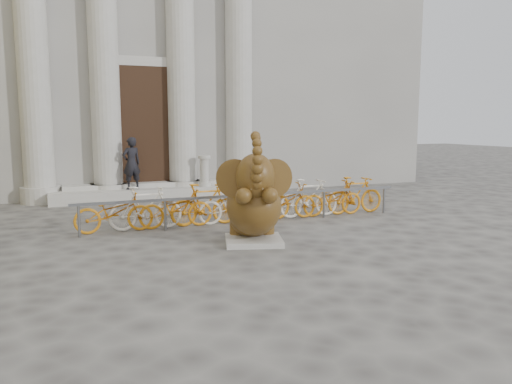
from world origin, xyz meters
name	(u,v)px	position (x,y,z in m)	size (l,w,h in m)	color
ground	(261,289)	(0.00, 0.00, 0.00)	(80.00, 80.00, 0.00)	#474442
classical_building	(122,34)	(0.00, 14.93, 5.98)	(22.00, 10.70, 12.00)	gray
entrance_steps	(149,193)	(0.00, 9.40, 0.18)	(6.00, 1.20, 0.36)	#A8A59E
elephant_statue	(254,204)	(0.91, 2.59, 0.81)	(1.48, 1.77, 2.24)	#A8A59E
bike_rack	(245,202)	(1.53, 4.73, 0.50)	(8.13, 0.53, 1.00)	slate
pedestrian	(131,163)	(-0.55, 9.21, 1.17)	(0.59, 0.39, 1.62)	black
balustrade_post	(204,172)	(1.75, 9.10, 0.82)	(0.41, 0.41, 1.00)	#A8A59E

